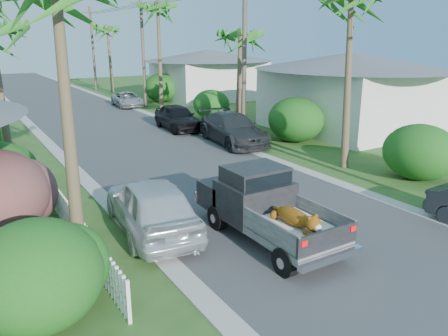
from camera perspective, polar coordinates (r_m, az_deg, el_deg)
ground at (r=12.60m, az=14.84°, el=-10.53°), size 120.00×120.00×0.00m
road at (r=34.08m, az=-17.07°, el=6.32°), size 8.00×100.00×0.02m
curb_left at (r=33.28m, az=-24.24°, el=5.40°), size 0.60×100.00×0.06m
curb_right at (r=35.38m, az=-10.31°, el=7.16°), size 0.60×100.00×0.06m
pickup_truck at (r=12.80m, az=4.79°, el=-4.63°), size 1.98×5.12×2.06m
parked_car_rm at (r=24.30m, az=1.17°, el=5.13°), size 3.00×5.91×1.64m
parked_car_rf at (r=28.26m, az=-6.11°, el=6.59°), size 2.22×4.78×1.59m
parked_car_rd at (r=38.81m, az=-12.49°, el=8.72°), size 2.50×4.63×1.23m
parked_car_ln at (r=13.26m, az=-9.51°, el=-4.81°), size 2.56×5.16×1.69m
palm_r_b at (r=27.08m, az=2.04°, el=17.21°), size 4.40×4.40×7.20m
palm_r_c at (r=36.67m, az=-8.67°, el=20.23°), size 4.40×4.40×9.40m
palm_r_d at (r=49.84m, az=-14.95°, el=17.27°), size 4.40×4.40×8.00m
shrub_l_a at (r=9.71m, az=-23.22°, el=-12.64°), size 2.60×2.86×2.20m
shrub_r_a at (r=19.67m, az=24.24°, el=1.91°), size 2.80×3.08×2.30m
shrub_r_b at (r=25.01m, az=9.36°, el=6.24°), size 3.00×3.30×2.50m
shrub_r_c at (r=32.13m, az=-1.68°, el=8.33°), size 2.60×2.86×2.10m
shrub_r_d at (r=41.20m, az=-8.16°, el=10.33°), size 3.20×3.52×2.60m
picket_fence at (r=14.22m, az=-19.91°, el=-5.60°), size 0.10×11.00×1.00m
house_right_near at (r=29.18m, az=16.01°, el=9.20°), size 8.00×9.00×4.80m
house_right_far at (r=43.36m, az=-2.02°, el=11.87°), size 9.00×8.00×4.60m
utility_pole_b at (r=24.88m, az=2.66°, el=14.15°), size 1.60×0.26×9.00m
utility_pole_c at (r=38.22m, az=-10.52°, el=14.72°), size 1.60×0.26×9.00m
utility_pole_d at (r=52.46m, az=-16.75°, el=14.73°), size 1.60×0.26×9.00m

